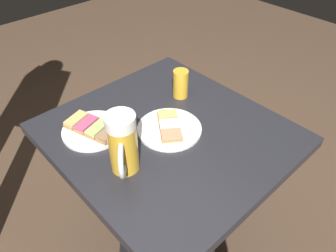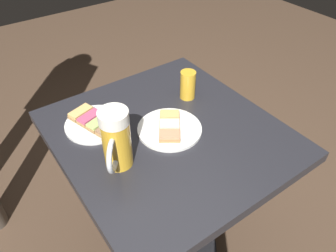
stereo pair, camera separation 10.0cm
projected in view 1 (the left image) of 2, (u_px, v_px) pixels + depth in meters
name	position (u px, v px, depth m)	size (l,w,h in m)	color
ground_plane	(168.00, 247.00, 1.48)	(6.00, 6.00, 0.00)	#4C3828
cafe_table	(168.00, 167.00, 1.13)	(0.71, 0.66, 0.71)	black
plate_near	(169.00, 128.00, 1.01)	(0.20, 0.20, 0.03)	white
plate_far	(93.00, 129.00, 1.01)	(0.19, 0.19, 0.03)	white
beer_mug	(123.00, 145.00, 0.84)	(0.12, 0.11, 0.18)	gold
beer_glass_small	(181.00, 84.00, 1.13)	(0.05, 0.05, 0.10)	gold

